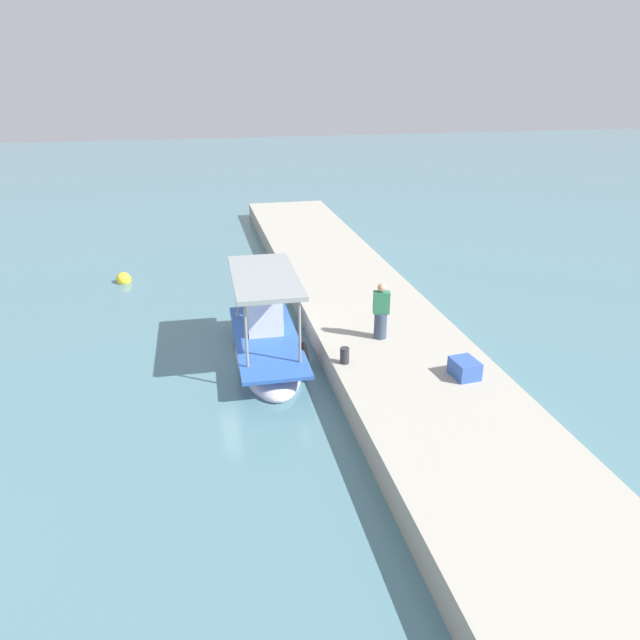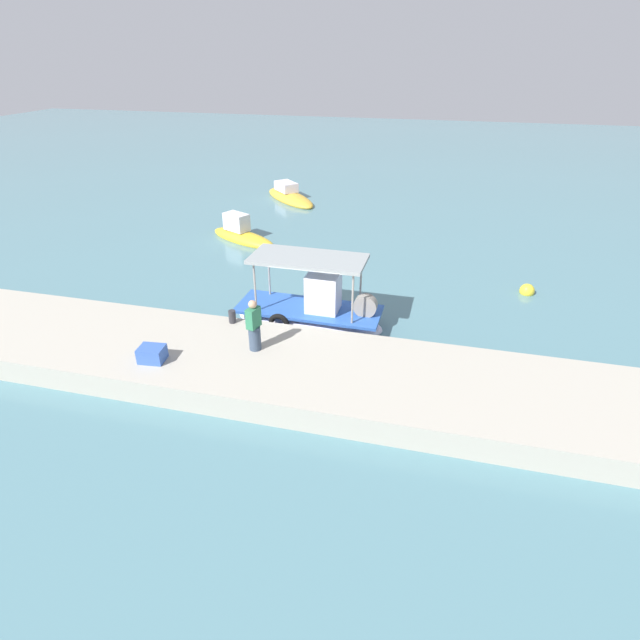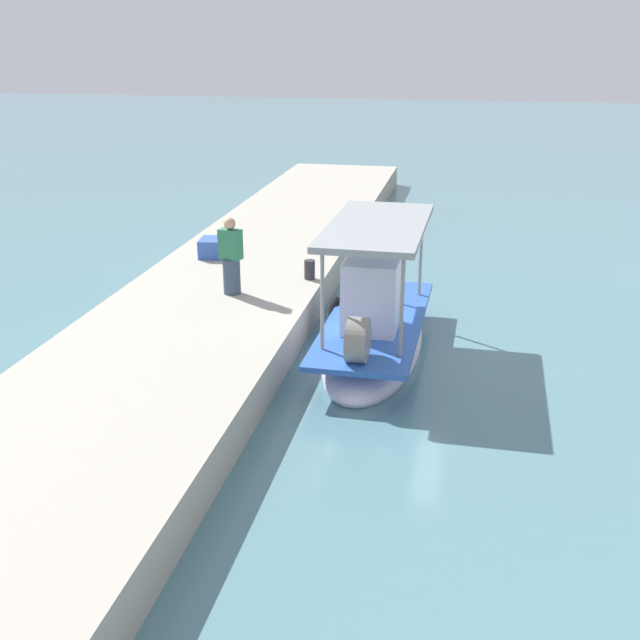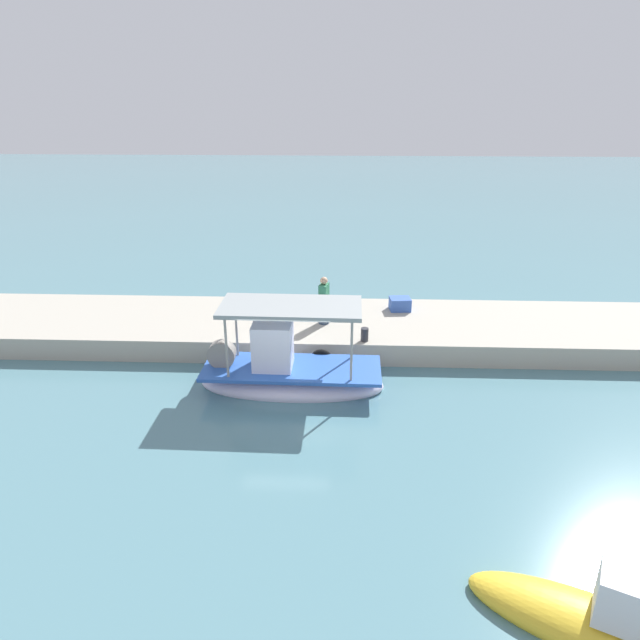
{
  "view_description": "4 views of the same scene",
  "coord_description": "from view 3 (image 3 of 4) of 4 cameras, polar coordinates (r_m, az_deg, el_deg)",
  "views": [
    {
      "loc": [
        -15.6,
        1.64,
        7.82
      ],
      "look_at": [
        -0.38,
        -1.72,
        1.19
      ],
      "focal_mm": 33.28,
      "sensor_mm": 36.0,
      "label": 1
    },
    {
      "loc": [
        4.12,
        -15.46,
        8.78
      ],
      "look_at": [
        0.63,
        -1.59,
        1.02
      ],
      "focal_mm": 28.25,
      "sensor_mm": 36.0,
      "label": 2
    },
    {
      "loc": [
        14.09,
        1.55,
        5.97
      ],
      "look_at": [
        0.51,
        -1.16,
        0.82
      ],
      "focal_mm": 43.9,
      "sensor_mm": 36.0,
      "label": 3
    },
    {
      "loc": [
        -1.53,
        14.3,
        8.15
      ],
      "look_at": [
        -0.84,
        -2.71,
        1.11
      ],
      "focal_mm": 31.79,
      "sensor_mm": 36.0,
      "label": 4
    }
  ],
  "objects": [
    {
      "name": "ground_plane",
      "position": [
        15.38,
        4.63,
        -2.51
      ],
      "size": [
        120.0,
        120.0,
        0.0
      ],
      "primitive_type": "plane",
      "color": "slate"
    },
    {
      "name": "cargo_crate",
      "position": [
        19.43,
        -7.85,
        5.25
      ],
      "size": [
        0.78,
        0.65,
        0.45
      ],
      "primitive_type": "cube",
      "rotation": [
        0.0,
        0.0,
        0.1
      ],
      "color": "#375DB3",
      "rests_on": "dock_quay"
    },
    {
      "name": "mooring_bollard",
      "position": [
        17.47,
        -0.76,
        3.7
      ],
      "size": [
        0.24,
        0.24,
        0.43
      ],
      "primitive_type": "cylinder",
      "color": "#2D2D33",
      "rests_on": "dock_quay"
    },
    {
      "name": "fisherman_near_bollard",
      "position": [
        16.44,
        -6.5,
        4.4
      ],
      "size": [
        0.44,
        0.51,
        1.63
      ],
      "color": "#39495E",
      "rests_on": "dock_quay"
    },
    {
      "name": "main_fishing_boat",
      "position": [
        15.26,
        3.93,
        -0.74
      ],
      "size": [
        5.35,
        1.98,
        2.93
      ],
      "color": "silver",
      "rests_on": "ground_plane"
    },
    {
      "name": "dock_quay",
      "position": [
        16.05,
        -8.61,
        -0.28
      ],
      "size": [
        36.0,
        4.16,
        0.74
      ],
      "primitive_type": "cube",
      "color": "#ADA799",
      "rests_on": "ground_plane"
    }
  ]
}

